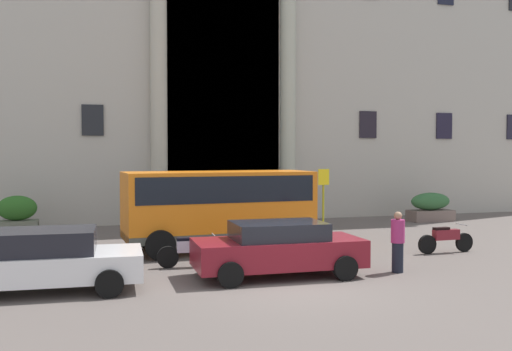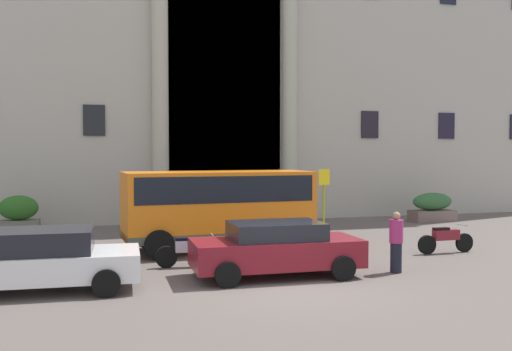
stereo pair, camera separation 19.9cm
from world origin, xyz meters
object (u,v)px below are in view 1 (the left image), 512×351
at_px(hedge_planter_west, 430,207).
at_px(parked_compact_extra, 39,260).
at_px(orange_minibus, 219,203).
at_px(scooter_by_planter, 191,251).
at_px(pedestrian_woman_with_bag, 398,242).
at_px(bus_stop_sign, 323,195).
at_px(hedge_planter_east, 181,213).
at_px(motorcycle_far_end, 58,255).
at_px(hedge_planter_far_west, 281,212).
at_px(hedge_planter_entrance_left, 17,216).
at_px(parked_sedan_second, 278,248).
at_px(motorcycle_near_kerb, 445,239).

bearing_deg(hedge_planter_west, parked_compact_extra, -150.56).
relative_size(orange_minibus, hedge_planter_west, 2.97).
relative_size(scooter_by_planter, pedestrian_woman_with_bag, 1.23).
xyz_separation_m(bus_stop_sign, scooter_by_planter, (-5.85, -4.40, -1.13)).
height_order(hedge_planter_east, motorcycle_far_end, hedge_planter_east).
bearing_deg(hedge_planter_east, hedge_planter_far_west, 1.23).
bearing_deg(hedge_planter_east, hedge_planter_entrance_left, 176.72).
bearing_deg(bus_stop_sign, pedestrian_woman_with_bag, -96.37).
distance_m(bus_stop_sign, hedge_planter_far_west, 3.36).
height_order(hedge_planter_far_west, parked_sedan_second, parked_sedan_second).
height_order(hedge_planter_east, parked_sedan_second, hedge_planter_east).
bearing_deg(orange_minibus, scooter_by_planter, -122.07).
relative_size(orange_minibus, hedge_planter_far_west, 2.92).
relative_size(hedge_planter_west, motorcycle_far_end, 1.04).
xyz_separation_m(hedge_planter_far_west, parked_compact_extra, (-9.07, -9.36, 0.10)).
height_order(scooter_by_planter, motorcycle_near_kerb, same).
xyz_separation_m(hedge_planter_west, parked_compact_extra, (-16.40, -9.26, 0.08)).
bearing_deg(scooter_by_planter, bus_stop_sign, 40.55).
height_order(parked_compact_extra, motorcycle_far_end, parked_compact_extra).
xyz_separation_m(bus_stop_sign, parked_sedan_second, (-3.93, -6.20, -0.86)).
relative_size(orange_minibus, scooter_by_planter, 3.10).
bearing_deg(parked_sedan_second, scooter_by_planter, 138.02).
height_order(hedge_planter_far_west, motorcycle_far_end, hedge_planter_far_west).
xyz_separation_m(hedge_planter_east, parked_sedan_second, (1.04, -9.28, -0.01)).
height_order(hedge_planter_east, hedge_planter_west, hedge_planter_east).
distance_m(hedge_planter_west, motorcycle_far_end, 17.61).
bearing_deg(hedge_planter_west, parked_sedan_second, -139.01).
bearing_deg(hedge_planter_entrance_left, scooter_by_planter, -55.68).
distance_m(bus_stop_sign, parked_compact_extra, 11.51).
relative_size(parked_sedan_second, motorcycle_near_kerb, 2.18).
xyz_separation_m(hedge_planter_west, parked_sedan_second, (-10.67, -9.27, 0.08)).
distance_m(orange_minibus, hedge_planter_west, 12.35).
distance_m(hedge_planter_west, motorcycle_near_kerb, 8.79).
bearing_deg(parked_sedan_second, hedge_planter_entrance_left, 128.21).
distance_m(scooter_by_planter, motorcycle_near_kerb, 8.08).
relative_size(orange_minibus, motorcycle_far_end, 3.08).
distance_m(bus_stop_sign, motorcycle_near_kerb, 5.13).
bearing_deg(parked_sedan_second, motorcycle_near_kerb, 16.83).
relative_size(hedge_planter_far_west, parked_compact_extra, 0.45).
xyz_separation_m(hedge_planter_entrance_left, parked_sedan_second, (7.27, -9.63, -0.02)).
bearing_deg(parked_sedan_second, hedge_planter_east, 97.55).
bearing_deg(hedge_planter_entrance_left, hedge_planter_far_west, -1.42).
xyz_separation_m(orange_minibus, parked_compact_extra, (-5.15, -4.25, -0.82)).
relative_size(bus_stop_sign, hedge_planter_west, 1.24).
height_order(hedge_planter_entrance_left, motorcycle_near_kerb, hedge_planter_entrance_left).
height_order(hedge_planter_east, pedestrian_woman_with_bag, pedestrian_woman_with_bag).
relative_size(hedge_planter_west, hedge_planter_entrance_left, 1.34).
height_order(orange_minibus, parked_sedan_second, orange_minibus).
bearing_deg(motorcycle_far_end, hedge_planter_east, 58.88).
xyz_separation_m(scooter_by_planter, pedestrian_woman_with_bag, (5.11, -2.25, 0.35)).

